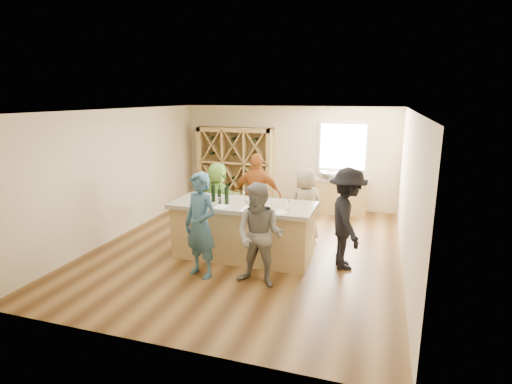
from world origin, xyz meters
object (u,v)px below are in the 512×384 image
(wine_bottle_c, at_px, (213,193))
(person_near_right, at_px, (260,235))
(wine_bottle_b, at_px, (203,195))
(person_near_left, at_px, (200,225))
(person_far_right, at_px, (305,205))
(wine_rack, at_px, (235,166))
(tasting_counter_base, at_px, (243,232))
(wine_bottle_d, at_px, (219,196))
(sink, at_px, (329,175))
(wine_bottle_e, at_px, (227,196))
(person_server, at_px, (347,219))
(person_far_left, at_px, (218,197))
(person_far_mid, at_px, (257,195))
(wine_bottle_a, at_px, (202,194))

(wine_bottle_c, relative_size, person_near_right, 0.19)
(wine_bottle_b, height_order, wine_bottle_c, wine_bottle_b)
(wine_bottle_b, bearing_deg, person_near_left, -68.62)
(wine_bottle_b, height_order, person_far_right, person_far_right)
(wine_rack, relative_size, tasting_counter_base, 0.85)
(tasting_counter_base, height_order, wine_bottle_d, wine_bottle_d)
(sink, height_order, wine_bottle_b, wine_bottle_b)
(wine_bottle_c, xyz_separation_m, person_near_left, (0.17, -0.96, -0.32))
(wine_bottle_e, distance_m, person_far_right, 1.91)
(wine_rack, bearing_deg, person_server, -46.22)
(person_near_left, bearing_deg, person_near_right, 17.84)
(sink, bearing_deg, person_near_right, -96.02)
(person_server, bearing_deg, wine_rack, 26.60)
(wine_bottle_b, distance_m, person_far_left, 1.64)
(wine_bottle_b, distance_m, wine_bottle_e, 0.46)
(person_far_right, bearing_deg, wine_bottle_d, 11.59)
(wine_bottle_b, height_order, person_near_left, person_near_left)
(person_far_mid, bearing_deg, wine_bottle_d, 72.81)
(wine_rack, bearing_deg, person_near_left, -76.52)
(wine_rack, relative_size, person_near_right, 1.28)
(wine_bottle_e, height_order, person_far_right, person_far_right)
(person_far_right, bearing_deg, sink, -128.11)
(wine_bottle_d, bearing_deg, sink, 67.83)
(person_far_left, bearing_deg, tasting_counter_base, 154.29)
(wine_bottle_c, distance_m, person_far_mid, 1.45)
(person_server, bearing_deg, wine_bottle_e, 79.01)
(tasting_counter_base, height_order, person_far_mid, person_far_mid)
(wine_bottle_e, distance_m, person_server, 2.25)
(wine_bottle_e, height_order, person_server, person_server)
(sink, distance_m, wine_bottle_e, 4.07)
(wine_bottle_a, relative_size, person_far_right, 0.18)
(wine_bottle_a, xyz_separation_m, person_near_left, (0.39, -0.91, -0.31))
(person_near_right, distance_m, person_far_left, 2.93)
(wine_bottle_d, relative_size, person_near_right, 0.16)
(person_far_left, bearing_deg, wine_bottle_a, 125.65)
(sink, relative_size, person_far_right, 0.34)
(wine_bottle_e, bearing_deg, wine_rack, 108.25)
(sink, xyz_separation_m, person_far_right, (-0.18, -2.43, -0.21))
(wine_bottle_a, bearing_deg, wine_bottle_b, -54.26)
(wine_bottle_d, bearing_deg, person_far_mid, 78.63)
(wine_bottle_c, height_order, person_near_left, person_near_left)
(person_server, relative_size, person_far_mid, 1.00)
(wine_bottle_a, height_order, wine_bottle_e, wine_bottle_e)
(wine_rack, distance_m, person_near_left, 4.89)
(wine_bottle_a, relative_size, person_server, 0.16)
(wine_bottle_a, height_order, person_server, person_server)
(wine_bottle_a, distance_m, wine_bottle_b, 0.15)
(wine_rack, relative_size, person_near_left, 1.20)
(wine_rack, height_order, tasting_counter_base, wine_rack)
(person_far_mid, bearing_deg, tasting_counter_base, 89.55)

